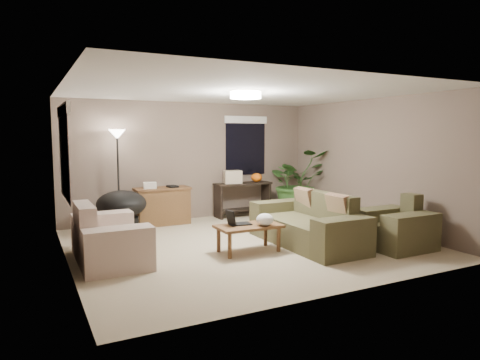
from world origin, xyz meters
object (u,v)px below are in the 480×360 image
papasan_chair (122,209)px  console_table (243,197)px  houseplant (297,189)px  cat_scratching_post (326,212)px  floor_lamp (117,146)px  coffee_table (249,229)px  main_sofa (308,227)px  desk (163,206)px  loveseat (108,241)px  armchair (395,229)px

papasan_chair → console_table: bearing=10.8°
console_table → papasan_chair: size_ratio=1.12×
houseplant → console_table: bearing=161.9°
cat_scratching_post → console_table: bearing=130.8°
console_table → cat_scratching_post: 1.88m
console_table → floor_lamp: (-2.72, -0.07, 1.16)m
coffee_table → papasan_chair: papasan_chair is taller
main_sofa → desk: size_ratio=2.00×
houseplant → papasan_chair: bearing=-177.9°
coffee_table → houseplant: houseplant is taller
coffee_table → console_table: console_table is taller
loveseat → desk: bearing=55.7°
main_sofa → console_table: bearing=86.4°
console_table → houseplant: bearing=-18.1°
coffee_table → cat_scratching_post: size_ratio=2.00×
main_sofa → papasan_chair: bearing=140.2°
loveseat → console_table: bearing=33.4°
loveseat → main_sofa: bearing=-9.3°
houseplant → cat_scratching_post: 1.09m
main_sofa → cat_scratching_post: main_sofa is taller
main_sofa → houseplant: size_ratio=1.48×
desk → floor_lamp: floor_lamp is taller
desk → floor_lamp: bearing=-179.0°
armchair → desk: (-2.81, 3.45, 0.08)m
main_sofa → desk: main_sofa is taller
papasan_chair → houseplant: houseplant is taller
loveseat → floor_lamp: size_ratio=0.84×
armchair → papasan_chair: size_ratio=0.86×
main_sofa → loveseat: bearing=170.7°
desk → cat_scratching_post: (3.08, -1.35, -0.16)m
main_sofa → desk: 3.13m
papasan_chair → floor_lamp: size_ratio=0.61×
console_table → desk: bearing=-178.2°
coffee_table → console_table: (1.27, 2.66, 0.08)m
main_sofa → armchair: bearing=-36.0°
coffee_table → floor_lamp: size_ratio=0.52×
main_sofa → cat_scratching_post: bearing=42.8°
main_sofa → floor_lamp: (-2.56, 2.62, 1.30)m
armchair → cat_scratching_post: bearing=82.6°
floor_lamp → main_sofa: bearing=-45.7°
armchair → floor_lamp: 5.19m
desk → armchair: bearing=-50.8°
floor_lamp → console_table: bearing=1.6°
console_table → cat_scratching_post: console_table is taller
loveseat → console_table: 3.96m
loveseat → desk: loveseat is taller
houseplant → cat_scratching_post: houseplant is taller
armchair → console_table: (-0.95, 3.51, 0.14)m
houseplant → loveseat: bearing=-158.2°
coffee_table → papasan_chair: 2.61m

